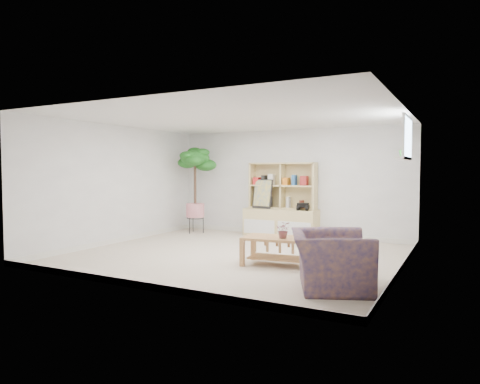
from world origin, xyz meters
The scene contains 14 objects.
floor centered at (0.00, 0.00, 0.00)m, with size 5.50×5.00×0.01m, color beige.
ceiling centered at (0.00, 0.00, 2.40)m, with size 5.50×5.00×0.01m, color silver.
walls centered at (0.00, 0.00, 1.20)m, with size 5.51×5.01×2.40m.
baseboard centered at (0.00, 0.00, 0.05)m, with size 5.50×5.00×0.10m, color silver, non-canonical shape.
window centered at (2.73, 0.60, 2.00)m, with size 0.10×0.98×0.68m, color silver, non-canonical shape.
window_sill centered at (2.67, 0.60, 1.68)m, with size 0.14×1.00×0.04m, color silver.
storage_unit centered at (-0.09, 2.24, 0.83)m, with size 1.66×0.56×1.66m, color tan, non-canonical shape.
poster centered at (-0.50, 2.17, 0.95)m, with size 0.48×0.11×0.66m, color yellow, non-canonical shape.
toy_truck centered at (0.47, 2.14, 0.71)m, with size 0.35×0.24×0.18m, color black, non-canonical shape.
coffee_table centered at (0.98, -0.44, 0.22)m, with size 1.09×0.59×0.44m, color #A56E3C, non-canonical shape.
table_plant centered at (1.10, -0.52, 0.57)m, with size 0.23×0.20×0.26m, color #266422.
floor_tree centered at (-2.10, 1.82, 1.02)m, with size 0.75×0.75×2.04m, color #154C1C, non-canonical shape.
armchair centered at (2.06, -1.33, 0.40)m, with size 1.09×0.95×0.81m, color navy.
sill_plant centered at (2.67, 0.56, 1.81)m, with size 0.13×0.10×0.23m, color #154C1C.
Camera 1 is at (3.55, -6.59, 1.50)m, focal length 32.00 mm.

